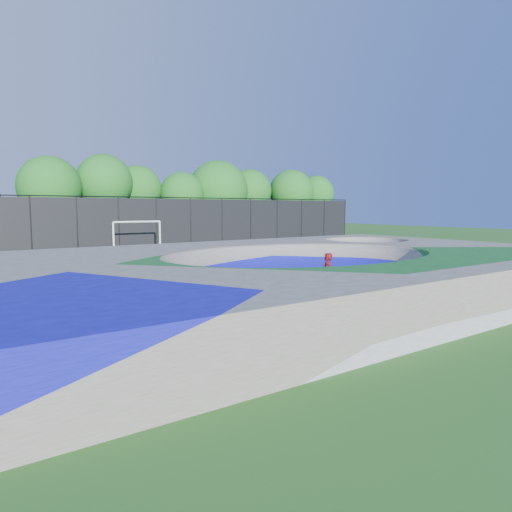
{
  "coord_description": "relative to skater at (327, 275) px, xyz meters",
  "views": [
    {
      "loc": [
        -11.2,
        -12.99,
        3.15
      ],
      "look_at": [
        -0.01,
        3.0,
        1.1
      ],
      "focal_mm": 32.0,
      "sensor_mm": 36.0,
      "label": 1
    }
  ],
  "objects": [
    {
      "name": "skater",
      "position": [
        0.0,
        0.0,
        0.0
      ],
      "size": [
        0.68,
        0.66,
        1.58
      ],
      "primitive_type": "imported",
      "rotation": [
        0.0,
        0.0,
        3.85
      ],
      "color": "#B30F0E",
      "rests_on": "ground"
    },
    {
      "name": "treeline",
      "position": [
        -2.31,
        27.4,
        4.07
      ],
      "size": [
        53.39,
        7.14,
        8.14
      ],
      "color": "#4E3127",
      "rests_on": "ground"
    },
    {
      "name": "fence",
      "position": [
        0.03,
        22.39,
        1.31
      ],
      "size": [
        48.09,
        0.09,
        4.04
      ],
      "color": "black",
      "rests_on": "ground"
    },
    {
      "name": "ground",
      "position": [
        0.03,
        1.39,
        -0.79
      ],
      "size": [
        120.0,
        120.0,
        0.0
      ],
      "primitive_type": "plane",
      "color": "#225A19",
      "rests_on": "ground"
    },
    {
      "name": "skateboard",
      "position": [
        0.0,
        0.0,
        -0.77
      ],
      "size": [
        0.77,
        0.63,
        0.05
      ],
      "primitive_type": "cube",
      "rotation": [
        0.0,
        0.0,
        0.61
      ],
      "color": "black",
      "rests_on": "ground"
    },
    {
      "name": "soccer_goal",
      "position": [
        0.19,
        18.99,
        0.79
      ],
      "size": [
        3.45,
        0.12,
        2.28
      ],
      "color": "white",
      "rests_on": "ground"
    },
    {
      "name": "skate_deck",
      "position": [
        0.03,
        1.39,
        -0.04
      ],
      "size": [
        22.0,
        14.0,
        1.5
      ],
      "primitive_type": "cube",
      "color": "gray",
      "rests_on": "ground"
    }
  ]
}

